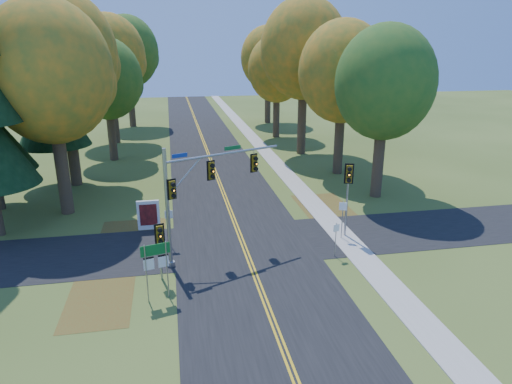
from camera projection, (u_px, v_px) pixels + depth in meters
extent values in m
plane|color=#3C4F1B|center=(248.00, 258.00, 25.20)|extent=(160.00, 160.00, 0.00)
cube|color=black|center=(248.00, 258.00, 25.19)|extent=(8.00, 160.00, 0.02)
cube|color=black|center=(243.00, 243.00, 27.06)|extent=(60.00, 6.00, 0.02)
cube|color=gold|center=(247.00, 258.00, 25.17)|extent=(0.10, 160.00, 0.01)
cube|color=gold|center=(250.00, 257.00, 25.21)|extent=(0.10, 160.00, 0.01)
cube|color=#9E998E|center=(354.00, 248.00, 26.28)|extent=(1.60, 160.00, 0.06)
cube|color=brown|center=(132.00, 238.00, 27.78)|extent=(4.00, 6.00, 0.00)
cube|color=brown|center=(329.00, 212.00, 32.00)|extent=(3.50, 8.00, 0.00)
cube|color=brown|center=(100.00, 300.00, 21.07)|extent=(3.00, 5.00, 0.00)
cylinder|color=#38281C|center=(62.00, 166.00, 30.85)|extent=(0.86, 0.86, 6.75)
ellipsoid|color=orange|center=(49.00, 72.00, 28.92)|extent=(8.00, 8.00, 9.20)
sphere|color=orange|center=(80.00, 83.00, 30.57)|extent=(4.80, 4.80, 4.80)
sphere|color=orange|center=(19.00, 59.00, 27.67)|extent=(4.40, 4.40, 4.40)
cylinder|color=#38281C|center=(378.00, 158.00, 34.40)|extent=(0.83, 0.83, 6.08)
ellipsoid|color=#46651F|center=(385.00, 83.00, 32.66)|extent=(7.20, 7.20, 8.28)
sphere|color=#46651F|center=(396.00, 91.00, 34.15)|extent=(4.32, 4.32, 4.32)
sphere|color=#46651F|center=(374.00, 73.00, 31.54)|extent=(3.96, 3.96, 3.96)
cylinder|color=#38281C|center=(72.00, 141.00, 37.08)|extent=(0.89, 0.89, 7.42)
ellipsoid|color=orange|center=(60.00, 55.00, 34.98)|extent=(8.60, 8.60, 9.89)
sphere|color=orange|center=(88.00, 65.00, 36.75)|extent=(5.16, 5.16, 5.16)
sphere|color=orange|center=(35.00, 43.00, 33.64)|extent=(4.73, 4.73, 4.73)
cylinder|color=#38281C|center=(339.00, 139.00, 40.60)|extent=(0.84, 0.84, 6.30)
ellipsoid|color=orange|center=(343.00, 72.00, 38.79)|extent=(7.60, 7.60, 8.74)
sphere|color=orange|center=(354.00, 80.00, 40.36)|extent=(4.56, 4.56, 4.56)
sphere|color=orange|center=(332.00, 63.00, 37.61)|extent=(4.18, 4.18, 4.18)
cylinder|color=#38281C|center=(112.00, 132.00, 45.40)|extent=(0.81, 0.81, 5.62)
ellipsoid|color=#46651F|center=(106.00, 79.00, 43.78)|extent=(6.80, 6.80, 7.82)
sphere|color=#46651F|center=(123.00, 85.00, 45.18)|extent=(4.08, 4.08, 4.08)
sphere|color=#46651F|center=(92.00, 72.00, 42.72)|extent=(3.74, 3.74, 3.74)
cylinder|color=#38281C|center=(302.00, 118.00, 47.76)|extent=(0.90, 0.90, 7.65)
ellipsoid|color=orange|center=(304.00, 49.00, 45.60)|extent=(8.80, 8.80, 10.12)
sphere|color=orange|center=(316.00, 57.00, 47.42)|extent=(5.28, 5.28, 5.28)
sphere|color=orange|center=(292.00, 39.00, 44.23)|extent=(4.84, 4.84, 4.84)
cylinder|color=#38281C|center=(114.00, 113.00, 53.20)|extent=(0.87, 0.87, 6.98)
ellipsoid|color=orange|center=(109.00, 56.00, 51.22)|extent=(8.20, 8.20, 9.43)
sphere|color=orange|center=(125.00, 63.00, 52.91)|extent=(4.92, 4.92, 4.92)
sphere|color=orange|center=(93.00, 49.00, 49.94)|extent=(4.51, 4.51, 4.51)
cylinder|color=#38281C|center=(276.00, 114.00, 56.52)|extent=(0.82, 0.82, 5.85)
ellipsoid|color=orange|center=(277.00, 69.00, 54.84)|extent=(7.00, 7.00, 8.05)
sphere|color=orange|center=(286.00, 74.00, 56.29)|extent=(4.20, 4.20, 4.20)
sphere|color=orange|center=(268.00, 63.00, 53.75)|extent=(3.85, 3.85, 3.85)
cylinder|color=#38281C|center=(131.00, 101.00, 63.55)|extent=(0.88, 0.88, 7.20)
ellipsoid|color=#46651F|center=(127.00, 52.00, 61.51)|extent=(8.40, 8.40, 9.66)
sphere|color=#46651F|center=(141.00, 58.00, 63.24)|extent=(5.04, 5.04, 5.04)
sphere|color=#46651F|center=(114.00, 45.00, 60.20)|extent=(4.62, 4.62, 4.62)
cylinder|color=#38281C|center=(268.00, 100.00, 66.62)|extent=(0.85, 0.85, 6.53)
ellipsoid|color=orange|center=(268.00, 58.00, 64.74)|extent=(7.80, 7.80, 8.97)
sphere|color=orange|center=(277.00, 63.00, 66.35)|extent=(4.68, 4.68, 4.68)
sphere|color=orange|center=(260.00, 52.00, 63.53)|extent=(4.29, 4.29, 4.29)
cylinder|color=#38281C|center=(59.00, 166.00, 37.30)|extent=(0.50, 0.50, 3.42)
cone|color=black|center=(51.00, 112.00, 35.92)|extent=(5.60, 5.60, 5.45)
cone|color=black|center=(44.00, 60.00, 34.70)|extent=(4.57, 4.57, 5.45)
cone|color=black|center=(36.00, 5.00, 33.48)|extent=(3.55, 3.55, 5.45)
cylinder|color=gray|center=(168.00, 210.00, 23.25)|extent=(0.20, 0.20, 6.42)
cylinder|color=gray|center=(171.00, 264.00, 24.21)|extent=(0.40, 0.40, 0.28)
cylinder|color=gray|center=(225.00, 154.00, 24.32)|extent=(6.35, 2.87, 0.13)
cylinder|color=gray|center=(184.00, 177.00, 23.30)|extent=(1.93, 0.91, 1.89)
cylinder|color=gray|center=(210.00, 159.00, 23.90)|extent=(0.04, 0.04, 0.33)
cube|color=#72590C|center=(211.00, 170.00, 24.10)|extent=(0.40, 0.38, 0.92)
cube|color=black|center=(211.00, 170.00, 24.10)|extent=(0.45, 0.22, 1.08)
sphere|color=orange|center=(213.00, 171.00, 23.93)|extent=(0.17, 0.17, 0.17)
cylinder|color=black|center=(213.00, 166.00, 23.84)|extent=(0.26, 0.22, 0.22)
cylinder|color=black|center=(213.00, 171.00, 23.93)|extent=(0.26, 0.22, 0.22)
cylinder|color=black|center=(213.00, 177.00, 24.02)|extent=(0.26, 0.22, 0.22)
cylinder|color=gray|center=(254.00, 152.00, 25.38)|extent=(0.04, 0.04, 0.33)
cube|color=#72590C|center=(254.00, 163.00, 25.57)|extent=(0.40, 0.38, 0.92)
cube|color=black|center=(254.00, 163.00, 25.57)|extent=(0.45, 0.22, 1.08)
sphere|color=orange|center=(256.00, 164.00, 25.40)|extent=(0.17, 0.17, 0.17)
cylinder|color=black|center=(256.00, 159.00, 25.31)|extent=(0.26, 0.22, 0.22)
cylinder|color=black|center=(256.00, 164.00, 25.40)|extent=(0.26, 0.22, 0.22)
cylinder|color=black|center=(256.00, 169.00, 25.50)|extent=(0.26, 0.22, 0.22)
cube|color=#72590C|center=(172.00, 189.00, 22.92)|extent=(0.40, 0.38, 0.92)
cube|color=black|center=(172.00, 189.00, 22.92)|extent=(0.45, 0.22, 1.08)
sphere|color=orange|center=(173.00, 190.00, 22.75)|extent=(0.17, 0.17, 0.17)
cylinder|color=black|center=(173.00, 185.00, 22.66)|extent=(0.26, 0.22, 0.22)
cylinder|color=black|center=(173.00, 190.00, 22.75)|extent=(0.26, 0.22, 0.22)
cylinder|color=black|center=(174.00, 196.00, 22.85)|extent=(0.26, 0.22, 0.22)
cube|color=navy|center=(180.00, 156.00, 22.84)|extent=(0.77, 0.36, 0.20)
cube|color=#0C5926|center=(233.00, 148.00, 24.51)|extent=(0.94, 0.44, 0.20)
cylinder|color=gray|center=(347.00, 201.00, 27.36)|extent=(0.12, 0.12, 4.57)
cube|color=#72590C|center=(349.00, 174.00, 26.59)|extent=(0.43, 0.41, 1.04)
cube|color=black|center=(349.00, 174.00, 26.59)|extent=(0.52, 0.20, 1.23)
sphere|color=orange|center=(349.00, 175.00, 26.37)|extent=(0.19, 0.19, 0.19)
cylinder|color=black|center=(350.00, 169.00, 26.26)|extent=(0.29, 0.24, 0.25)
cylinder|color=black|center=(349.00, 175.00, 26.37)|extent=(0.29, 0.24, 0.25)
cylinder|color=black|center=(349.00, 180.00, 26.47)|extent=(0.29, 0.24, 0.25)
cylinder|color=#919499|center=(160.00, 252.00, 22.50)|extent=(0.11, 0.11, 2.99)
cube|color=#72590C|center=(160.00, 234.00, 22.00)|extent=(0.37, 0.34, 0.93)
cube|color=black|center=(160.00, 234.00, 22.00)|extent=(0.48, 0.12, 1.10)
sphere|color=orange|center=(160.00, 236.00, 21.81)|extent=(0.17, 0.17, 0.17)
cylinder|color=black|center=(160.00, 230.00, 21.71)|extent=(0.25, 0.19, 0.22)
cylinder|color=black|center=(160.00, 236.00, 21.81)|extent=(0.25, 0.19, 0.22)
cylinder|color=black|center=(161.00, 242.00, 21.90)|extent=(0.25, 0.19, 0.22)
cylinder|color=gray|center=(147.00, 274.00, 20.50)|extent=(0.06, 0.06, 2.85)
cylinder|color=gray|center=(167.00, 270.00, 20.89)|extent=(0.06, 0.06, 2.85)
cube|color=#0D6022|center=(155.00, 250.00, 20.38)|extent=(1.30, 0.37, 0.52)
cube|color=silver|center=(155.00, 250.00, 20.38)|extent=(1.10, 0.29, 0.08)
cube|color=silver|center=(149.00, 265.00, 20.45)|extent=(0.47, 0.16, 0.52)
cube|color=black|center=(148.00, 258.00, 20.35)|extent=(0.46, 0.12, 0.09)
cube|color=silver|center=(163.00, 262.00, 20.72)|extent=(0.47, 0.16, 0.52)
cube|color=black|center=(163.00, 255.00, 20.62)|extent=(0.46, 0.12, 0.09)
cube|color=silver|center=(149.00, 215.00, 28.77)|extent=(1.39, 0.19, 1.92)
cube|color=maroon|center=(148.00, 215.00, 28.66)|extent=(1.07, 0.02, 1.39)
cube|color=silver|center=(141.00, 227.00, 28.93)|extent=(0.09, 0.09, 0.32)
cube|color=silver|center=(158.00, 226.00, 29.12)|extent=(0.09, 0.09, 0.32)
cylinder|color=gray|center=(342.00, 220.00, 27.31)|extent=(0.05, 0.05, 2.42)
cube|color=white|center=(343.00, 206.00, 27.02)|extent=(0.44, 0.19, 0.49)
cylinder|color=gray|center=(336.00, 240.00, 25.04)|extent=(0.05, 0.05, 2.00)
cube|color=white|center=(336.00, 228.00, 24.80)|extent=(0.37, 0.14, 0.41)
cylinder|color=gray|center=(170.00, 228.00, 26.22)|extent=(0.05, 0.05, 2.34)
cube|color=silver|center=(169.00, 214.00, 25.94)|extent=(0.45, 0.05, 0.48)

